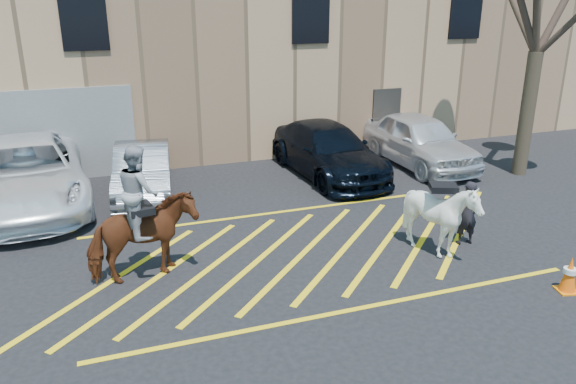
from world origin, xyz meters
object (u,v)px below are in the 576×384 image
object	(u,v)px
car_silver_sedan	(143,171)
mounted_bay	(142,227)
car_white_pickup	(26,174)
car_white_suv	(419,140)
handler	(467,213)
car_blue_suv	(327,150)
traffic_cone	(570,274)
saddled_white	(441,217)

from	to	relation	value
car_silver_sedan	mounted_bay	bearing A→B (deg)	-88.33
car_white_pickup	car_silver_sedan	xyz separation A→B (m)	(3.01, -0.17, -0.18)
car_white_pickup	car_white_suv	world-z (taller)	car_white_pickup
handler	mounted_bay	distance (m)	7.14
car_blue_suv	mounted_bay	world-z (taller)	mounted_bay
car_white_suv	mounted_bay	distance (m)	10.72
mounted_bay	traffic_cone	bearing A→B (deg)	-23.16
handler	mounted_bay	bearing A→B (deg)	-1.67
car_white_pickup	saddled_white	world-z (taller)	car_white_pickup
mounted_bay	traffic_cone	size ratio (longest dim) A/B	3.81
car_blue_suv	car_white_suv	distance (m)	3.28
car_white_pickup	mounted_bay	xyz separation A→B (m)	(2.50, -5.26, 0.23)
traffic_cone	car_blue_suv	bearing A→B (deg)	99.86
car_blue_suv	handler	size ratio (longest dim) A/B	3.57
car_white_suv	traffic_cone	distance (m)	8.51
car_white_pickup	traffic_cone	xyz separation A→B (m)	(10.14, -8.53, -0.53)
car_silver_sedan	handler	bearing A→B (deg)	-34.16
car_silver_sedan	car_white_suv	xyz separation A→B (m)	(8.95, -0.06, 0.13)
handler	saddled_white	size ratio (longest dim) A/B	0.74
handler	traffic_cone	xyz separation A→B (m)	(0.55, -2.52, -0.39)
car_blue_suv	handler	distance (m)	5.92
car_white_pickup	car_white_suv	size ratio (longest dim) A/B	1.29
car_blue_suv	car_silver_sedan	bearing A→B (deg)	176.47
car_blue_suv	saddled_white	world-z (taller)	saddled_white
car_white_pickup	car_blue_suv	distance (m)	8.68
car_blue_suv	mounted_bay	distance (m)	8.03
handler	saddled_white	distance (m)	0.95
car_silver_sedan	saddled_white	bearing A→B (deg)	-39.70
car_silver_sedan	saddled_white	xyz separation A→B (m)	(5.68, -6.12, 0.17)
car_blue_suv	car_white_suv	xyz separation A→B (m)	(3.28, -0.07, 0.06)
car_silver_sedan	handler	world-z (taller)	handler
car_white_pickup	mounted_bay	size ratio (longest dim) A/B	2.31
car_silver_sedan	car_blue_suv	bearing A→B (deg)	7.55
car_silver_sedan	car_blue_suv	xyz separation A→B (m)	(5.67, 0.01, 0.07)
car_white_suv	car_blue_suv	bearing A→B (deg)	178.11
saddled_white	mounted_bay	bearing A→B (deg)	170.59
car_white_pickup	saddled_white	bearing A→B (deg)	-40.00
car_white_pickup	saddled_white	xyz separation A→B (m)	(8.69, -6.29, -0.01)
saddled_white	traffic_cone	bearing A→B (deg)	-57.19
mounted_bay	car_white_suv	bearing A→B (deg)	28.00
car_silver_sedan	car_blue_suv	world-z (taller)	car_blue_suv
car_white_pickup	mounted_bay	world-z (taller)	mounted_bay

